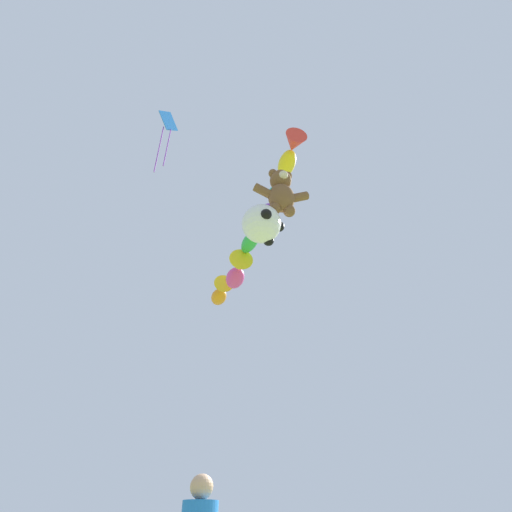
% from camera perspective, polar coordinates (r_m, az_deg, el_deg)
% --- Properties ---
extents(teddy_bear_kite, '(1.67, 0.74, 1.69)m').
position_cam_1_polar(teddy_bear_kite, '(11.67, 3.63, 9.06)').
color(teddy_bear_kite, brown).
extents(soccer_ball_kite, '(1.18, 1.17, 1.09)m').
position_cam_1_polar(soccer_ball_kite, '(10.85, 0.85, 4.59)').
color(soccer_ball_kite, white).
extents(fish_kite_goldfin, '(0.77, 1.94, 0.74)m').
position_cam_1_polar(fish_kite_goldfin, '(14.36, 4.91, 14.36)').
color(fish_kite_goldfin, yellow).
extents(fish_kite_violet, '(0.81, 1.89, 0.63)m').
position_cam_1_polar(fish_kite_violet, '(15.71, 1.86, 7.11)').
color(fish_kite_violet, purple).
extents(fish_kite_emerald, '(1.00, 2.49, 0.81)m').
position_cam_1_polar(fish_kite_emerald, '(17.35, -0.21, 3.12)').
color(fish_kite_emerald, green).
extents(fish_kite_magenta, '(1.12, 2.49, 1.10)m').
position_cam_1_polar(fish_kite_magenta, '(18.99, -2.70, -2.21)').
color(fish_kite_magenta, '#E53F9E').
extents(fish_kite_tangerine, '(1.01, 2.17, 1.00)m').
position_cam_1_polar(fish_kite_tangerine, '(21.27, -5.09, -5.17)').
color(fish_kite_tangerine, orange).
extents(diamond_kite, '(0.67, 0.66, 2.88)m').
position_cam_1_polar(diamond_kite, '(13.72, -12.62, 17.34)').
color(diamond_kite, blue).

